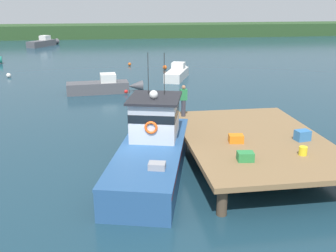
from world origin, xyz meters
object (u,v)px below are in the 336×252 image
(bait_bucket, at_px, (303,151))
(moored_boat_mid_harbor, at_px, (178,73))
(main_fishing_boat, at_px, (153,146))
(moored_boat_off_the_point, at_px, (103,86))
(crate_single_far, at_px, (302,135))
(crate_stack_near_edge, at_px, (236,139))
(mooring_buoy_channel_marker, at_px, (9,75))
(mooring_buoy_inshore, at_px, (130,64))
(mooring_buoy_spare_mooring, at_px, (126,91))
(moored_boat_far_left, at_px, (43,43))
(deckhand_by_the_boat, at_px, (183,100))
(mooring_buoy_outer, at_px, (165,67))
(crate_stack_mid_dock, at_px, (245,156))

(bait_bucket, bearing_deg, moored_boat_mid_harbor, 93.00)
(main_fishing_boat, distance_m, moored_boat_off_the_point, 14.93)
(crate_single_far, bearing_deg, crate_stack_near_edge, 176.65)
(crate_stack_near_edge, distance_m, mooring_buoy_channel_marker, 27.10)
(mooring_buoy_inshore, bearing_deg, mooring_buoy_spare_mooring, -94.30)
(moored_boat_off_the_point, distance_m, mooring_buoy_inshore, 13.06)
(main_fishing_boat, distance_m, moored_boat_far_left, 49.58)
(moored_boat_far_left, height_order, mooring_buoy_channel_marker, moored_boat_far_left)
(bait_bucket, distance_m, moored_boat_mid_harbor, 21.98)
(crate_stack_near_edge, distance_m, moored_boat_far_left, 51.05)
(main_fishing_boat, bearing_deg, moored_boat_off_the_point, 98.73)
(moored_boat_off_the_point, bearing_deg, main_fishing_boat, -81.27)
(bait_bucket, xyz_separation_m, moored_boat_mid_harbor, (-1.15, 21.93, -0.88))
(crate_stack_near_edge, bearing_deg, moored_boat_far_left, 107.33)
(crate_stack_near_edge, xyz_separation_m, mooring_buoy_spare_mooring, (-4.00, 14.80, -1.19))
(deckhand_by_the_boat, height_order, mooring_buoy_channel_marker, deckhand_by_the_boat)
(moored_boat_far_left, distance_m, mooring_buoy_channel_marker, 25.88)
(crate_stack_near_edge, distance_m, moored_boat_off_the_point, 16.37)
(deckhand_by_the_boat, relative_size, mooring_buoy_inshore, 4.68)
(bait_bucket, bearing_deg, deckhand_by_the_boat, 121.68)
(crate_stack_near_edge, height_order, mooring_buoy_channel_marker, crate_stack_near_edge)
(moored_boat_far_left, xyz_separation_m, moored_boat_mid_harbor, (16.18, -28.53, -0.06))
(moored_boat_mid_harbor, distance_m, mooring_buoy_inshore, 8.84)
(crate_single_far, bearing_deg, bait_bucket, -115.71)
(main_fishing_boat, relative_size, moored_boat_far_left, 1.64)
(crate_stack_near_edge, bearing_deg, moored_boat_off_the_point, 110.48)
(bait_bucket, height_order, mooring_buoy_outer, bait_bucket)
(crate_single_far, distance_m, mooring_buoy_channel_marker, 28.89)
(mooring_buoy_spare_mooring, distance_m, mooring_buoy_channel_marker, 13.24)
(bait_bucket, distance_m, moored_boat_off_the_point, 18.79)
(crate_single_far, relative_size, mooring_buoy_spare_mooring, 1.68)
(main_fishing_boat, height_order, moored_boat_mid_harbor, main_fishing_boat)
(mooring_buoy_spare_mooring, bearing_deg, moored_boat_far_left, 108.27)
(crate_stack_mid_dock, relative_size, mooring_buoy_channel_marker, 1.41)
(moored_boat_off_the_point, bearing_deg, bait_bucket, -65.26)
(crate_single_far, height_order, crate_stack_near_edge, crate_single_far)
(mooring_buoy_channel_marker, relative_size, mooring_buoy_inshore, 1.22)
(mooring_buoy_channel_marker, bearing_deg, moored_boat_far_left, 91.54)
(mooring_buoy_spare_mooring, bearing_deg, main_fishing_boat, -87.79)
(main_fishing_boat, relative_size, bait_bucket, 29.24)
(crate_single_far, distance_m, moored_boat_off_the_point, 17.74)
(deckhand_by_the_boat, bearing_deg, crate_stack_near_edge, -70.25)
(crate_stack_mid_dock, height_order, moored_boat_far_left, moored_boat_far_left)
(mooring_buoy_channel_marker, bearing_deg, mooring_buoy_outer, 8.69)
(bait_bucket, xyz_separation_m, mooring_buoy_spare_mooring, (-6.13, 16.53, -1.19))
(crate_single_far, xyz_separation_m, moored_boat_far_left, (-18.09, 48.90, -0.87))
(crate_single_far, bearing_deg, moored_boat_mid_harbor, 95.34)
(mooring_buoy_inshore, bearing_deg, deckhand_by_the_boat, -86.37)
(main_fishing_boat, height_order, crate_single_far, main_fishing_boat)
(crate_single_far, relative_size, crate_stack_near_edge, 1.00)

